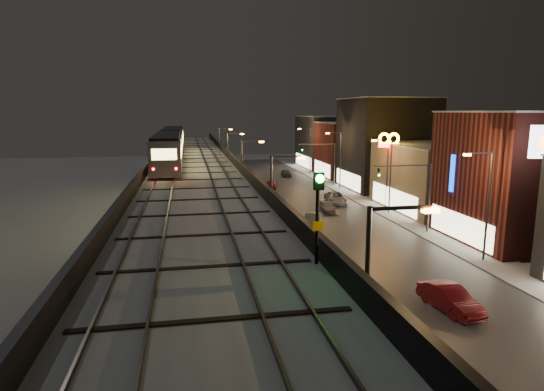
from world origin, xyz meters
TOP-DOWN VIEW (x-y plane):
  - ground at (0.00, 0.00)m, footprint 220.00×220.00m
  - road_surface at (7.50, 35.00)m, footprint 17.00×120.00m
  - sidewalk_right at (17.50, 35.00)m, footprint 4.00×120.00m
  - under_viaduct_pavement at (-6.00, 35.00)m, footprint 11.00×120.00m
  - elevated_viaduct at (-6.00, 31.84)m, footprint 9.00×100.00m
  - viaduct_trackbed at (-6.01, 31.97)m, footprint 8.40×100.00m
  - viaduct_parapet_streetside at (-1.65, 32.00)m, footprint 0.30×100.00m
  - viaduct_parapet_far at (-10.35, 32.00)m, footprint 0.30×100.00m
  - building_b at (23.99, 18.00)m, footprint 12.20×12.20m
  - building_c at (23.99, 32.00)m, footprint 12.20×15.20m
  - building_d at (23.99, 48.00)m, footprint 12.20×13.20m
  - building_e at (23.99, 62.00)m, footprint 12.20×12.20m
  - building_f at (23.99, 76.00)m, footprint 12.20×16.20m
  - streetlight_left_0 at (-0.43, -5.00)m, footprint 2.57×0.28m
  - streetlight_left_1 at (-0.43, 13.00)m, footprint 2.57×0.28m
  - streetlight_right_1 at (16.73, 13.00)m, footprint 2.56×0.28m
  - streetlight_left_2 at (-0.43, 31.00)m, footprint 2.57×0.28m
  - streetlight_right_2 at (16.73, 31.00)m, footprint 2.56×0.28m
  - streetlight_left_3 at (-0.43, 49.00)m, footprint 2.57×0.28m
  - streetlight_right_3 at (16.73, 49.00)m, footprint 2.56×0.28m
  - streetlight_left_4 at (-0.43, 67.00)m, footprint 2.57×0.28m
  - streetlight_right_4 at (16.73, 67.00)m, footprint 2.56×0.28m
  - traffic_light_rig_a at (15.84, 22.00)m, footprint 6.10×0.34m
  - traffic_light_rig_b at (15.84, 52.00)m, footprint 6.10×0.34m
  - subway_train at (-8.50, 36.20)m, footprint 2.76×33.46m
  - rail_signal at (-2.10, -3.71)m, footprint 0.39×0.45m
  - car_taxi at (2.91, 9.44)m, footprint 2.53×4.24m
  - car_near_white at (6.34, 26.52)m, footprint 3.04×4.84m
  - car_mid_silver at (0.85, 36.99)m, footprint 3.61×5.25m
  - car_mid_dark at (6.19, 50.94)m, footprint 2.70×4.71m
  - car_far_white at (2.16, 53.22)m, footprint 1.52×3.72m
  - car_onc_silver at (8.92, 4.85)m, footprint 2.20×4.83m
  - car_onc_dark at (12.47, 37.49)m, footprint 3.47×5.87m
  - car_onc_white at (9.85, 32.81)m, footprint 1.94×4.37m
  - car_onc_red at (11.52, 63.81)m, footprint 1.71×3.89m
  - sign_mcdonalds at (18.00, 34.00)m, footprint 2.83×0.46m
  - sign_citgo at (18.50, 9.34)m, footprint 2.35×0.39m
  - sign_carwash at (18.50, 19.59)m, footprint 1.56×0.35m

SIDE VIEW (x-z plane):
  - ground at x=0.00m, z-range 0.00..0.00m
  - road_surface at x=7.50m, z-range 0.00..0.06m
  - under_viaduct_pavement at x=-6.00m, z-range 0.00..0.06m
  - sidewalk_right at x=17.50m, z-range 0.00..0.14m
  - car_onc_white at x=9.85m, z-range 0.00..1.25m
  - car_far_white at x=2.16m, z-range 0.00..1.26m
  - car_mid_dark at x=6.19m, z-range 0.00..1.28m
  - car_onc_red at x=11.52m, z-range 0.00..1.30m
  - car_mid_silver at x=0.85m, z-range 0.00..1.33m
  - car_taxi at x=2.91m, z-range 0.00..1.35m
  - car_near_white at x=6.34m, z-range 0.00..1.51m
  - car_onc_dark at x=12.47m, z-range 0.00..1.53m
  - car_onc_silver at x=8.92m, z-range 0.00..1.54m
  - building_c at x=23.99m, z-range 0.00..8.16m
  - traffic_light_rig_a at x=15.84m, z-range 1.00..8.00m
  - traffic_light_rig_b at x=15.84m, z-range 1.00..8.00m
  - building_e at x=23.99m, z-range 0.00..10.16m
  - streetlight_left_0 at x=-0.43m, z-range 0.74..9.74m
  - streetlight_left_1 at x=-0.43m, z-range 0.74..9.74m
  - streetlight_right_1 at x=16.73m, z-range 0.74..9.74m
  - streetlight_left_2 at x=-0.43m, z-range 0.74..9.74m
  - streetlight_right_2 at x=16.73m, z-range 0.74..9.74m
  - streetlight_left_3 at x=-0.43m, z-range 0.74..9.74m
  - streetlight_right_3 at x=16.73m, z-range 0.74..9.74m
  - streetlight_left_4 at x=-0.43m, z-range 0.74..9.74m
  - streetlight_right_4 at x=16.73m, z-range 0.74..9.74m
  - building_f at x=23.99m, z-range 0.00..11.16m
  - elevated_viaduct at x=-6.00m, z-range 2.47..8.77m
  - sign_carwash at x=18.50m, z-range 1.65..9.77m
  - building_b at x=23.99m, z-range 0.00..12.16m
  - viaduct_trackbed at x=-6.01m, z-range 6.23..6.55m
  - viaduct_parapet_streetside at x=-1.65m, z-range 6.30..7.40m
  - viaduct_parapet_far at x=-10.35m, z-range 6.30..7.40m
  - building_d at x=23.99m, z-range 0.00..14.16m
  - sign_mcdonalds at x=18.00m, z-range 2.91..12.43m
  - subway_train at x=-8.50m, z-range 6.61..9.90m
  - sign_citgo at x=18.50m, z-range 2.98..14.12m
  - rail_signal at x=-2.10m, z-range 7.33..10.70m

